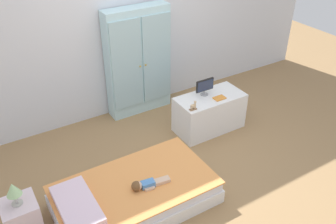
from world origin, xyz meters
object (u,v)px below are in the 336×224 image
nightstand (22,219)px  tv_stand (209,113)px  bed (135,194)px  doll (144,185)px  tv_monitor (205,86)px  book_orange (219,98)px  wardrobe (138,62)px  rocking_horse_toy (194,106)px  table_lamp (13,190)px

nightstand → tv_stand: 2.50m
bed → doll: (0.05, -0.09, 0.17)m
tv_stand → doll: bearing=-150.2°
tv_monitor → bed: bearing=-150.8°
bed → book_orange: 1.64m
doll → book_orange: bearing=25.6°
wardrobe → rocking_horse_toy: 1.07m
table_lamp → tv_monitor: size_ratio=0.95×
table_lamp → book_orange: table_lamp is taller
bed → nightstand: 1.05m
table_lamp → book_orange: size_ratio=1.59×
table_lamp → book_orange: bearing=8.9°
wardrobe → tv_stand: wardrobe is taller
nightstand → wardrobe: wardrobe is taller
wardrobe → tv_stand: (0.54, -0.89, -0.49)m
rocking_horse_toy → bed: bearing=-152.5°
doll → wardrobe: 1.91m
nightstand → bed: bearing=-11.1°
tv_monitor → rocking_horse_toy: size_ratio=2.21×
doll → tv_monitor: (1.33, 0.86, 0.30)m
table_lamp → rocking_horse_toy: size_ratio=2.09×
doll → wardrobe: wardrobe is taller
nightstand → wardrobe: 2.42m
nightstand → table_lamp: 0.36m
doll → rocking_horse_toy: 1.22m
bed → rocking_horse_toy: 1.27m
nightstand → tv_monitor: tv_monitor is taller
doll → bed: bearing=122.7°
bed → tv_monitor: tv_monitor is taller
table_lamp → tv_stand: (2.45, 0.49, -0.31)m
tv_stand → rocking_horse_toy: 0.48m
bed → doll: bearing=-57.3°
wardrobe → book_orange: size_ratio=9.87×
nightstand → doll: bearing=-14.9°
table_lamp → book_orange: (2.52, 0.40, -0.06)m
bed → book_orange: bearing=22.0°
wardrobe → rocking_horse_toy: bearing=-79.7°
bed → tv_stand: size_ratio=1.78×
tv_stand → rocking_horse_toy: (-0.35, -0.14, 0.29)m
tv_stand → tv_monitor: (-0.04, 0.07, 0.36)m
table_lamp → rocking_horse_toy: bearing=9.5°
nightstand → table_lamp: size_ratio=1.63×
doll → tv_stand: 1.58m
bed → wardrobe: (0.88, 1.58, 0.60)m
table_lamp → wardrobe: size_ratio=0.16×
doll → tv_monitor: tv_monitor is taller
tv_stand → book_orange: 0.27m
nightstand → book_orange: size_ratio=2.59×
doll → wardrobe: (0.83, 1.67, 0.43)m
wardrobe → tv_monitor: 0.96m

